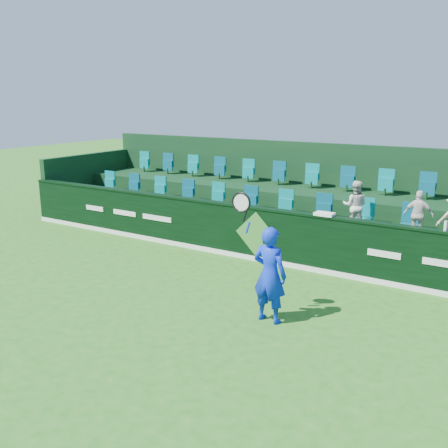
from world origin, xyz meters
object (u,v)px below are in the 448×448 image
Objects in this scene: spectator_middle at (418,215)px; drinks_bottle at (446,226)px; tennis_player at (269,274)px; spectator_left at (355,206)px; towel at (324,214)px.

spectator_middle reaches higher than drinks_bottle.
tennis_player is 11.81× the size of drinks_bottle.
spectator_left is 1.09× the size of spectator_middle.
spectator_left is 1.46m from spectator_middle.
tennis_player is 4.14m from spectator_left.
tennis_player is at bearing 72.74° from spectator_left.
drinks_bottle is (0.73, -1.12, 0.09)m from spectator_middle.
spectator_left is at bearing 152.92° from drinks_bottle.
spectator_left is 1.17m from towel.
towel is (-0.13, 2.99, 0.48)m from tennis_player.
towel is at bearing 92.51° from tennis_player.
drinks_bottle is at bearing 0.00° from towel.
tennis_player is 4.46m from spectator_middle.
drinks_bottle is at bearing 51.20° from tennis_player.
spectator_middle is 2.59× the size of towel.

